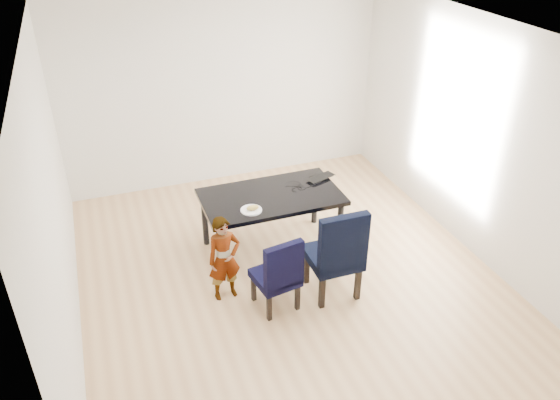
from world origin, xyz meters
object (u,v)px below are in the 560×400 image
object	(u,v)px
chair_left	(275,271)
child	(224,259)
laptop	(318,176)
plate	(251,210)
chair_right	(333,250)
dining_table	(271,222)

from	to	relation	value
chair_left	child	xyz separation A→B (m)	(-0.45, 0.32, 0.05)
chair_left	laptop	world-z (taller)	chair_left
plate	laptop	size ratio (longest dim) A/B	0.65
chair_left	laptop	size ratio (longest dim) A/B	2.39
chair_right	plate	distance (m)	1.00
dining_table	chair_left	distance (m)	1.02
child	laptop	xyz separation A→B (m)	(1.42, 0.86, 0.28)
chair_left	laptop	xyz separation A→B (m)	(0.98, 1.18, 0.33)
chair_left	laptop	distance (m)	1.57
dining_table	chair_right	size ratio (longest dim) A/B	1.48
chair_left	plate	xyz separation A→B (m)	(-0.02, 0.72, 0.32)
child	plate	size ratio (longest dim) A/B	4.10
laptop	chair_right	bearing A→B (deg)	56.55
chair_left	chair_right	world-z (taller)	chair_right
plate	dining_table	bearing A→B (deg)	38.03
dining_table	laptop	xyz separation A→B (m)	(0.68, 0.21, 0.39)
chair_left	chair_right	xyz separation A→B (m)	(0.65, 0.01, 0.10)
dining_table	laptop	world-z (taller)	laptop
chair_left	plate	size ratio (longest dim) A/B	3.67
dining_table	plate	bearing A→B (deg)	-141.97
dining_table	child	distance (m)	1.00
chair_left	laptop	bearing A→B (deg)	41.28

